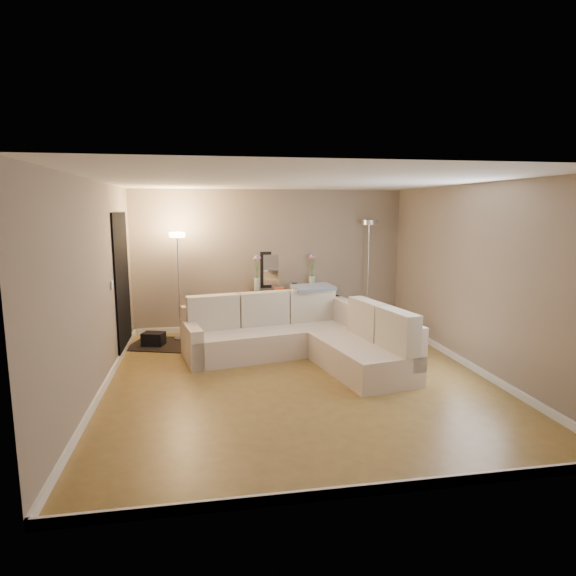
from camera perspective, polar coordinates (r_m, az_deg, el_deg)
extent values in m
cube|color=olive|center=(6.59, 1.21, -10.65)|extent=(5.00, 5.50, 0.01)
cube|color=white|center=(6.20, 1.30, 12.63)|extent=(5.00, 5.50, 0.01)
cube|color=gray|center=(8.97, -2.15, 3.28)|extent=(5.00, 0.02, 2.60)
cube|color=gray|center=(3.65, 9.67, -5.90)|extent=(5.00, 0.02, 2.60)
cube|color=gray|center=(6.29, -21.80, -0.01)|extent=(0.02, 5.50, 2.60)
cube|color=gray|center=(7.18, 21.31, 1.11)|extent=(0.02, 5.50, 2.60)
cube|color=white|center=(9.16, -2.08, -4.54)|extent=(5.00, 0.03, 0.10)
cube|color=white|center=(4.18, 9.04, -22.58)|extent=(5.00, 0.03, 0.10)
cube|color=white|center=(6.59, -20.91, -10.79)|extent=(0.03, 5.50, 0.10)
cube|color=white|center=(7.44, 20.57, -8.46)|extent=(0.03, 5.50, 0.10)
cube|color=black|center=(7.97, -19.03, 0.54)|extent=(0.02, 1.20, 2.20)
cube|color=white|center=(7.12, -20.13, 0.30)|extent=(0.02, 0.08, 0.12)
cube|color=beige|center=(7.60, -1.90, -6.25)|extent=(2.80, 1.44, 0.41)
cube|color=beige|center=(7.86, -2.78, -3.56)|extent=(2.66, 0.73, 0.58)
cube|color=beige|center=(7.28, -11.32, -6.48)|extent=(0.37, 0.94, 0.58)
cube|color=beige|center=(6.83, 8.77, -8.17)|extent=(1.23, 1.80, 0.41)
cube|color=beige|center=(7.32, 9.46, -4.67)|extent=(0.71, 2.56, 0.58)
cube|color=beige|center=(7.49, -8.88, -2.87)|extent=(0.83, 0.38, 0.53)
cube|color=beige|center=(7.70, -2.89, -2.43)|extent=(0.83, 0.38, 0.53)
cube|color=beige|center=(7.99, 2.72, -1.99)|extent=(0.83, 0.38, 0.53)
cube|color=beige|center=(7.09, 9.35, -3.58)|extent=(0.37, 0.77, 0.53)
cube|color=beige|center=(6.46, 12.85, -4.98)|extent=(0.37, 0.77, 0.53)
cube|color=gray|center=(7.98, 3.03, 0.07)|extent=(0.76, 0.55, 0.09)
cube|color=black|center=(8.94, -0.35, -0.36)|extent=(1.25, 0.39, 0.04)
cube|color=black|center=(8.79, -3.80, -3.08)|extent=(0.04, 0.04, 0.72)
cube|color=black|center=(9.04, -4.06, -2.72)|extent=(0.04, 0.04, 0.72)
cube|color=black|center=(9.02, 3.36, -2.74)|extent=(0.04, 0.04, 0.72)
cube|color=black|center=(9.27, 2.91, -2.40)|extent=(0.04, 0.04, 0.72)
cube|color=black|center=(9.06, -0.35, -3.91)|extent=(1.17, 0.36, 0.03)
cube|color=#BF3333|center=(8.94, -3.53, -3.42)|extent=(0.04, 0.15, 0.18)
cube|color=#3359A5|center=(8.95, -3.29, -3.35)|extent=(0.04, 0.15, 0.20)
cube|color=gold|center=(8.95, -3.01, -3.27)|extent=(0.05, 0.15, 0.22)
cube|color=#3F7F4C|center=(8.96, -2.69, -3.38)|extent=(0.05, 0.15, 0.18)
cube|color=#994C99|center=(8.97, -2.41, -3.31)|extent=(0.04, 0.15, 0.20)
cube|color=orange|center=(8.97, -2.16, -3.23)|extent=(0.04, 0.15, 0.22)
cube|color=#262626|center=(8.99, -1.88, -3.34)|extent=(0.05, 0.15, 0.18)
cube|color=#4C99B2|center=(8.99, -1.57, -3.27)|extent=(0.05, 0.15, 0.20)
cube|color=#B2A58C|center=(9.00, -1.29, -3.19)|extent=(0.04, 0.15, 0.22)
cube|color=brown|center=(9.01, -1.05, -3.30)|extent=(0.04, 0.15, 0.18)
cube|color=navy|center=(9.02, -0.77, -3.23)|extent=(0.05, 0.15, 0.20)
cube|color=gold|center=(9.03, -0.46, -3.15)|extent=(0.05, 0.15, 0.22)
cube|color=black|center=(9.04, -0.59, 2.23)|extent=(0.87, 0.08, 0.68)
cube|color=white|center=(9.02, -0.56, 2.21)|extent=(0.76, 0.05, 0.57)
cube|color=orange|center=(8.89, -1.05, -0.06)|extent=(0.18, 0.12, 0.04)
cube|color=black|center=(8.92, 0.77, 0.25)|extent=(0.10, 0.02, 0.12)
cube|color=black|center=(8.95, 1.48, 0.22)|extent=(0.08, 0.02, 0.10)
cylinder|color=silver|center=(8.83, -3.68, 0.48)|extent=(0.12, 0.12, 0.23)
cylinder|color=#38722D|center=(8.79, -3.80, 2.18)|extent=(0.09, 0.01, 0.39)
sphere|color=#E5598C|center=(8.76, -3.95, 3.47)|extent=(0.07, 0.07, 0.07)
cylinder|color=#38722D|center=(8.79, -3.75, 2.25)|extent=(0.05, 0.01, 0.42)
sphere|color=white|center=(8.76, -3.83, 3.60)|extent=(0.07, 0.07, 0.07)
cylinder|color=#38722D|center=(8.79, -3.70, 2.31)|extent=(0.01, 0.01, 0.44)
sphere|color=#598CE5|center=(8.76, -3.71, 3.73)|extent=(0.07, 0.07, 0.07)
cylinder|color=#38722D|center=(8.79, -3.64, 2.19)|extent=(0.05, 0.01, 0.40)
sphere|color=#E58C4C|center=(8.77, -3.59, 3.48)|extent=(0.07, 0.07, 0.07)
cylinder|color=#38722D|center=(8.79, -3.59, 2.25)|extent=(0.10, 0.01, 0.41)
sphere|color=#D866B2|center=(8.77, -3.47, 3.61)|extent=(0.07, 0.07, 0.07)
cylinder|color=silver|center=(9.04, 2.86, 0.70)|extent=(0.12, 0.12, 0.23)
cylinder|color=#38722D|center=(9.00, 2.77, 2.37)|extent=(0.09, 0.01, 0.39)
sphere|color=#E5598C|center=(8.98, 2.66, 3.63)|extent=(0.07, 0.07, 0.07)
cylinder|color=#38722D|center=(9.01, 2.82, 2.43)|extent=(0.05, 0.01, 0.42)
sphere|color=white|center=(8.98, 2.77, 3.75)|extent=(0.07, 0.07, 0.07)
cylinder|color=#38722D|center=(9.01, 2.88, 2.49)|extent=(0.01, 0.01, 0.44)
sphere|color=#598CE5|center=(8.98, 2.89, 3.87)|extent=(0.07, 0.07, 0.07)
cylinder|color=#38722D|center=(9.01, 2.93, 2.37)|extent=(0.05, 0.01, 0.40)
sphere|color=#E58C4C|center=(8.99, 3.00, 3.63)|extent=(0.07, 0.07, 0.07)
cylinder|color=#38722D|center=(9.01, 2.98, 2.43)|extent=(0.10, 0.01, 0.41)
sphere|color=#D866B2|center=(8.99, 3.11, 3.76)|extent=(0.07, 0.07, 0.07)
cylinder|color=silver|center=(8.64, -12.56, -5.86)|extent=(0.30, 0.30, 0.03)
cylinder|color=silver|center=(8.45, -12.78, -0.07)|extent=(0.03, 0.03, 1.77)
cylinder|color=#FFBF72|center=(8.35, -13.01, 6.15)|extent=(0.33, 0.33, 0.08)
cylinder|color=silver|center=(9.43, 9.29, -4.46)|extent=(0.31, 0.31, 0.03)
cylinder|color=silver|center=(9.25, 9.45, 1.41)|extent=(0.03, 0.03, 1.95)
cylinder|color=silver|center=(9.16, 9.62, 7.68)|extent=(0.34, 0.34, 0.09)
cube|color=black|center=(8.36, -14.06, -6.49)|extent=(1.43, 1.23, 0.02)
cube|color=black|center=(8.32, -15.64, -5.84)|extent=(0.40, 0.34, 0.22)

